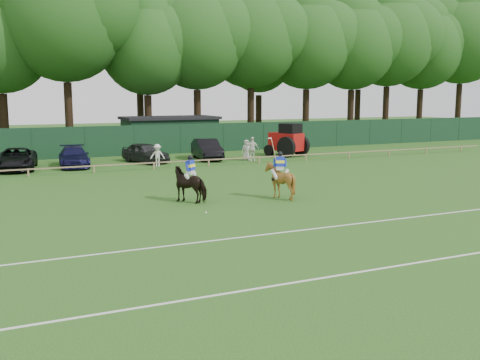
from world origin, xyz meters
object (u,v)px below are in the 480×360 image
sedan_navy (74,157)px  spectator_mid (252,149)px  horse_dark (191,184)px  horse_chestnut (280,180)px  spectator_right (246,150)px  tractor (288,141)px  polo_ball (206,213)px  estate_black (207,149)px  hatch_grey (145,153)px  suv_black (16,159)px  spectator_left (157,155)px  utility_shed (170,133)px

sedan_navy → spectator_mid: (12.79, -2.21, 0.22)m
horse_dark → horse_chestnut: size_ratio=1.12×
spectator_right → horse_chestnut: bearing=-105.4°
tractor → polo_ball: bearing=-150.1°
spectator_mid → polo_ball: spectator_mid is taller
estate_black → tractor: tractor is taller
horse_dark → sedan_navy: bearing=-117.0°
hatch_grey → estate_black: (4.88, -0.10, 0.05)m
sedan_navy → suv_black: bearing=-172.9°
spectator_left → spectator_mid: spectator_mid is taller
polo_ball → tractor: (14.28, 18.07, 1.22)m
sedan_navy → spectator_mid: spectator_mid is taller
horse_chestnut → estate_black: bearing=-74.2°
spectator_left → estate_black: bearing=47.6°
horse_dark → tractor: 20.65m
horse_dark → spectator_mid: 16.49m
horse_chestnut → spectator_mid: bearing=-85.7°
spectator_left → polo_ball: bearing=-78.7°
horse_chestnut → polo_ball: horse_chestnut is taller
spectator_right → polo_ball: size_ratio=17.51×
sedan_navy → tractor: tractor is taller
spectator_right → utility_shed: size_ratio=0.19×
sedan_navy → polo_ball: 18.57m
tractor → hatch_grey: bearing=155.2°
suv_black → estate_black: estate_black is taller
suv_black → utility_shed: 15.95m
estate_black → horse_dark: bearing=-105.3°
horse_chestnut → spectator_right: 15.95m
suv_black → horse_dark: bearing=-57.4°
suv_black → spectator_mid: bearing=1.5°
suv_black → estate_black: bearing=10.2°
utility_shed → tractor: utility_shed is taller
hatch_grey → sedan_navy: bearing=163.9°
horse_dark → horse_chestnut: (4.25, -1.01, 0.05)m
horse_chestnut → polo_ball: size_ratio=19.64×
sedan_navy → polo_ball: sedan_navy is taller
sedan_navy → tractor: size_ratio=1.30×
suv_black → polo_ball: bearing=-61.7°
horse_dark → polo_ball: horse_dark is taller
spectator_left → horse_chestnut: bearing=-61.8°
horse_chestnut → hatch_grey: (-2.10, 16.88, -0.14)m
hatch_grey → tractor: 11.81m
hatch_grey → spectator_left: bearing=-105.4°
polo_ball → utility_shed: utility_shed is taller
horse_dark → spectator_right: bearing=-162.5°
horse_chestnut → spectator_right: (5.36, 15.03, -0.10)m
estate_black → utility_shed: (-0.40, 8.13, 0.75)m
spectator_mid → spectator_right: (-0.12, 0.71, -0.13)m
horse_dark → utility_shed: utility_shed is taller
hatch_grey → utility_shed: size_ratio=0.52×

